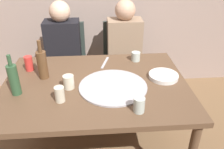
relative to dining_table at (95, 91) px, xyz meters
name	(u,v)px	position (x,y,z in m)	size (l,w,h in m)	color
dining_table	(95,91)	(0.00, 0.00, 0.00)	(1.38, 1.01, 0.73)	brown
pizza_tray	(113,86)	(0.13, -0.07, 0.08)	(0.50, 0.50, 0.01)	#ADADB2
wine_bottle	(42,64)	(-0.40, 0.12, 0.19)	(0.08, 0.08, 0.31)	brown
beer_bottle	(14,79)	(-0.55, -0.10, 0.19)	(0.07, 0.07, 0.30)	#2D5133
tumbler_near	(60,94)	(-0.23, -0.21, 0.13)	(0.07, 0.07, 0.11)	beige
tumbler_far	(136,56)	(0.37, 0.36, 0.12)	(0.08, 0.08, 0.08)	#B7C6BC
wine_glass	(139,105)	(0.27, -0.36, 0.13)	(0.07, 0.07, 0.10)	#B7C6BC
short_glass	(69,82)	(-0.19, -0.05, 0.13)	(0.08, 0.08, 0.10)	beige
soda_can	(29,63)	(-0.54, 0.25, 0.14)	(0.07, 0.07, 0.12)	red
plate_stack	(163,76)	(0.53, 0.04, 0.09)	(0.23, 0.23, 0.03)	white
table_knife	(105,63)	(0.09, 0.33, 0.08)	(0.22, 0.02, 0.01)	#B7B7BC
chair_left	(66,59)	(-0.33, 0.90, -0.15)	(0.44, 0.44, 0.90)	#2D3833
chair_right	(123,57)	(0.32, 0.90, -0.15)	(0.44, 0.44, 0.90)	#2D3833
guest_in_sweater	(63,54)	(-0.33, 0.75, -0.02)	(0.36, 0.56, 1.17)	black
guest_in_beanie	(125,52)	(0.32, 0.75, -0.02)	(0.36, 0.56, 1.17)	#937A60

